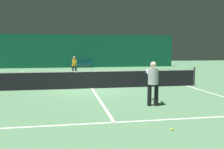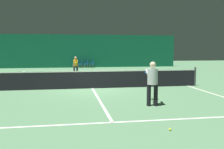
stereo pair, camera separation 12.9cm
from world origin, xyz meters
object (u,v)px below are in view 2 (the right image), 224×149
at_px(tennis_net, 92,79).
at_px(player_far, 76,64).
at_px(courtside_chair_0, 75,64).
at_px(courtside_chair_3, 92,63).
at_px(courtside_chair_2, 86,64).
at_px(courtside_chair_1, 81,64).
at_px(player_near, 152,80).
at_px(tennis_ball, 170,129).

distance_m(tennis_net, player_far, 7.28).
relative_size(courtside_chair_0, courtside_chair_3, 1.00).
bearing_deg(courtside_chair_2, courtside_chair_1, -90.00).
bearing_deg(courtside_chair_1, player_far, -5.39).
distance_m(player_near, courtside_chair_2, 19.90).
distance_m(player_far, courtside_chair_2, 8.25).
distance_m(courtside_chair_2, tennis_ball, 22.73).
height_order(tennis_net, player_near, player_near).
xyz_separation_m(player_far, tennis_ball, (2.05, -14.60, -0.86)).
bearing_deg(player_far, player_near, 13.47).
xyz_separation_m(courtside_chair_0, courtside_chair_1, (0.66, 0.00, 0.00)).
bearing_deg(courtside_chair_0, courtside_chair_2, 90.00).
xyz_separation_m(player_far, courtside_chair_1, (0.77, 8.11, -0.40)).
bearing_deg(courtside_chair_2, tennis_ball, 1.59).
relative_size(courtside_chair_0, courtside_chair_1, 1.00).
bearing_deg(tennis_ball, courtside_chair_2, 91.59).
relative_size(tennis_net, courtside_chair_0, 14.29).
bearing_deg(tennis_ball, courtside_chair_1, 93.24).
distance_m(player_far, courtside_chair_3, 8.39).
distance_m(player_far, tennis_ball, 14.77).
height_order(courtside_chair_2, tennis_ball, courtside_chair_2).
xyz_separation_m(courtside_chair_2, tennis_ball, (0.63, -22.72, -0.45)).
bearing_deg(courtside_chair_2, tennis_net, -2.67).
xyz_separation_m(player_near, courtside_chair_1, (-1.77, 19.86, -0.48)).
height_order(tennis_net, courtside_chair_2, tennis_net).
relative_size(tennis_net, player_near, 7.27).
distance_m(player_near, tennis_ball, 3.05).
bearing_deg(courtside_chair_1, tennis_net, -0.22).
xyz_separation_m(tennis_net, courtside_chair_3, (1.37, 15.35, -0.03)).
bearing_deg(courtside_chair_1, courtside_chair_3, 90.00).
height_order(courtside_chair_1, tennis_ball, courtside_chair_1).
bearing_deg(tennis_net, player_far, 95.57).
distance_m(player_near, courtside_chair_1, 19.94).
bearing_deg(courtside_chair_2, player_near, 3.20).
bearing_deg(courtside_chair_3, tennis_ball, -0.07).
xyz_separation_m(player_far, courtside_chair_0, (0.11, 8.11, -0.40)).
bearing_deg(tennis_ball, player_near, 80.45).
height_order(player_near, player_far, player_near).
bearing_deg(player_near, courtside_chair_3, 10.66).
relative_size(player_near, courtside_chair_0, 1.96).
bearing_deg(player_far, tennis_ball, 9.30).
height_order(player_near, courtside_chair_2, player_near).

